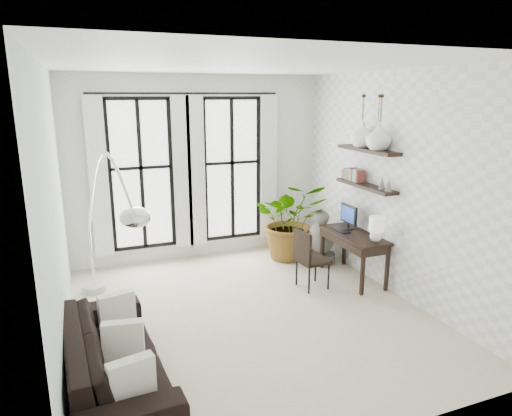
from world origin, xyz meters
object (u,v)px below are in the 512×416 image
desk (356,237)px  buddha (321,241)px  sofa (114,358)px  arc_lamp (105,191)px  plant (291,220)px  desk_chair (308,256)px

desk → buddha: 0.96m
sofa → arc_lamp: size_ratio=0.81×
plant → desk_chair: (-0.34, -1.30, -0.18)m
desk → buddha: size_ratio=1.36×
desk → buddha: (-0.10, 0.90, -0.31)m
desk_chair → buddha: (0.73, 0.92, -0.13)m
desk → desk_chair: desk is taller
arc_lamp → buddha: 3.95m
sofa → desk: 4.04m
desk → desk_chair: (-0.83, -0.02, -0.18)m
plant → desk: (0.49, -1.29, 0.00)m
buddha → plant: bearing=135.5°
plant → buddha: 0.63m
sofa → desk: size_ratio=1.79×
plant → desk: size_ratio=1.11×
desk → sofa: bearing=-158.6°
arc_lamp → sofa: bearing=-94.5°
desk_chair → arc_lamp: (-2.82, -0.17, 1.23)m
desk_chair → arc_lamp: 3.08m
desk_chair → arc_lamp: arc_lamp is taller
arc_lamp → buddha: arc_lamp is taller
buddha → arc_lamp: bearing=-162.9°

